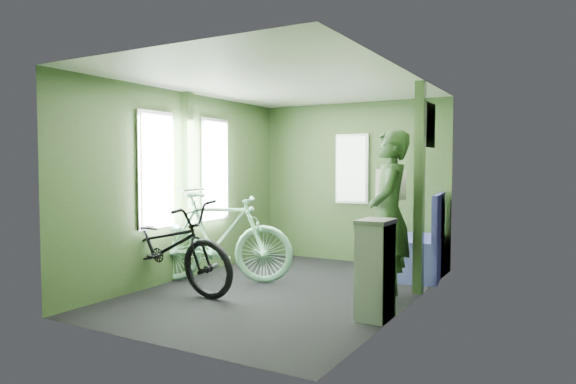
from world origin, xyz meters
name	(u,v)px	position (x,y,z in m)	size (l,w,h in m)	color
room	(282,162)	(-0.04, 0.04, 1.44)	(4.00, 4.02, 2.31)	black
bicycle_black	(165,292)	(-1.12, -0.70, 0.00)	(0.67, 1.91, 1.00)	black
bicycle_mint	(218,282)	(-0.88, -0.05, 0.00)	(0.51, 1.80, 1.08)	#83CA9D
passenger	(389,215)	(1.15, 0.20, 0.89)	(0.58, 0.75, 1.77)	#2F4C29
waste_box	(376,269)	(1.26, -0.51, 0.46)	(0.27, 0.38, 0.91)	gray
bench_seat	(421,252)	(1.15, 1.45, 0.31)	(0.68, 1.06, 1.05)	navy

